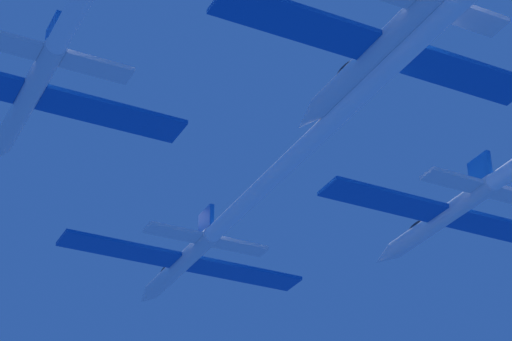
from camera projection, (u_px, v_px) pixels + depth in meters
name	position (u px, v px, depth m)	size (l,w,h in m)	color
jet_lead	(303.00, 148.00, 52.31)	(16.08, 55.06, 2.66)	silver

